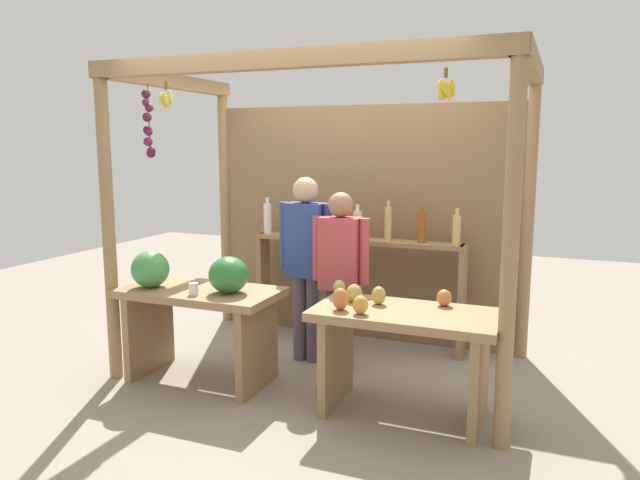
{
  "coord_description": "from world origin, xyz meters",
  "views": [
    {
      "loc": [
        1.77,
        -4.48,
        1.85
      ],
      "look_at": [
        0.0,
        -0.17,
        1.11
      ],
      "focal_mm": 33.58,
      "sensor_mm": 36.0,
      "label": 1
    }
  ],
  "objects": [
    {
      "name": "fruit_counter_left",
      "position": [
        -0.84,
        -0.67,
        0.65
      ],
      "size": [
        1.25,
        0.64,
        1.03
      ],
      "color": "#99754C",
      "rests_on": "ground"
    },
    {
      "name": "bottle_shelf_unit",
      "position": [
        0.02,
        0.65,
        0.81
      ],
      "size": [
        1.99,
        0.22,
        1.36
      ],
      "color": "#99754C",
      "rests_on": "ground"
    },
    {
      "name": "fruit_counter_right",
      "position": [
        0.8,
        -0.64,
        0.55
      ],
      "size": [
        1.27,
        0.64,
        0.9
      ],
      "color": "#99754C",
      "rests_on": "ground"
    },
    {
      "name": "market_stall",
      "position": [
        -0.01,
        0.41,
        1.41
      ],
      "size": [
        3.1,
        1.83,
        2.46
      ],
      "color": "#99754C",
      "rests_on": "ground"
    },
    {
      "name": "vendor_woman",
      "position": [
        0.13,
        -0.05,
        0.88
      ],
      "size": [
        0.48,
        0.2,
        1.48
      ],
      "rotation": [
        0.0,
        0.0,
        0.01
      ],
      "color": "#3E354A",
      "rests_on": "ground"
    },
    {
      "name": "vendor_man",
      "position": [
        -0.23,
        0.07,
        0.95
      ],
      "size": [
        0.48,
        0.21,
        1.58
      ],
      "rotation": [
        0.0,
        0.0,
        0.03
      ],
      "color": "#584C5E",
      "rests_on": "ground"
    },
    {
      "name": "ground_plane",
      "position": [
        0.0,
        0.0,
        0.0
      ],
      "size": [
        12.0,
        12.0,
        0.0
      ],
      "primitive_type": "plane",
      "color": "gray",
      "rests_on": "ground"
    }
  ]
}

